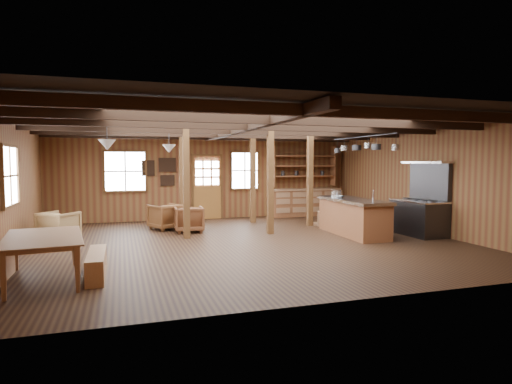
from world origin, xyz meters
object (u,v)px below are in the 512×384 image
at_px(armchair_a, 166,217).
at_px(armchair_c, 59,225).
at_px(kitchen_island, 353,217).
at_px(dining_table, 47,258).
at_px(commercial_range, 420,211).
at_px(armchair_b, 189,219).

height_order(armchair_a, armchair_c, armchair_a).
distance_m(kitchen_island, armchair_a, 5.15).
bearing_deg(kitchen_island, dining_table, -160.17).
bearing_deg(kitchen_island, commercial_range, -16.54).
bearing_deg(armchair_b, kitchen_island, 159.28).
bearing_deg(armchair_a, dining_table, 36.99).
relative_size(commercial_range, dining_table, 0.94).
height_order(kitchen_island, armchair_a, kitchen_island).
distance_m(commercial_range, armchair_a, 6.87).
bearing_deg(armchair_c, armchair_b, -141.36).
xyz_separation_m(kitchen_island, commercial_range, (1.65, -0.53, 0.14)).
relative_size(armchair_b, armchair_c, 1.00).
relative_size(kitchen_island, armchair_b, 3.29).
relative_size(dining_table, armchair_a, 2.57).
height_order(dining_table, armchair_b, dining_table).
distance_m(commercial_range, dining_table, 8.74).
bearing_deg(armchair_c, armchair_a, -126.69).
height_order(commercial_range, armchair_a, commercial_range).
distance_m(armchair_a, armchair_b, 0.87).
xyz_separation_m(kitchen_island, armchair_c, (-7.20, 1.54, -0.13)).
bearing_deg(armchair_a, armchair_c, -8.53).
distance_m(commercial_range, armchair_b, 6.10).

